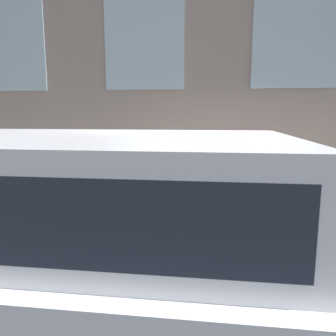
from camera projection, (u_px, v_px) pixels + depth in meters
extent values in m
plane|color=#2D2D30|center=(215.00, 275.00, 3.89)|extent=(80.00, 80.00, 0.00)
cube|color=#B2ADA3|center=(214.00, 232.00, 5.13)|extent=(2.54, 60.00, 0.14)
cube|color=#8C9EA8|center=(296.00, 36.00, 5.66)|extent=(0.03, 1.49, 1.76)
cube|color=#8C9EA8|center=(144.00, 41.00, 6.01)|extent=(0.03, 1.49, 1.76)
cube|color=#8C9EA8|center=(8.00, 45.00, 6.35)|extent=(0.03, 1.49, 1.76)
cylinder|color=red|center=(186.00, 241.00, 4.52)|extent=(0.28, 0.28, 0.04)
cylinder|color=red|center=(186.00, 219.00, 4.47)|extent=(0.21, 0.21, 0.69)
sphere|color=maroon|center=(187.00, 194.00, 4.41)|extent=(0.22, 0.22, 0.22)
cylinder|color=black|center=(187.00, 189.00, 4.40)|extent=(0.07, 0.07, 0.09)
cylinder|color=red|center=(198.00, 213.00, 4.44)|extent=(0.09, 0.10, 0.09)
cylinder|color=red|center=(175.00, 212.00, 4.48)|extent=(0.09, 0.10, 0.09)
cylinder|color=#726651|center=(151.00, 214.00, 4.97)|extent=(0.07, 0.07, 0.51)
cylinder|color=#726651|center=(152.00, 212.00, 5.07)|extent=(0.07, 0.07, 0.51)
cube|color=#72288C|center=(151.00, 185.00, 4.94)|extent=(0.14, 0.10, 0.38)
cylinder|color=#72288C|center=(150.00, 186.00, 4.85)|extent=(0.06, 0.06, 0.36)
cylinder|color=#72288C|center=(152.00, 183.00, 5.04)|extent=(0.06, 0.06, 0.36)
sphere|color=beige|center=(151.00, 167.00, 4.90)|extent=(0.17, 0.17, 0.17)
cylinder|color=black|center=(252.00, 270.00, 3.22)|extent=(0.24, 0.76, 0.76)
cube|color=silver|center=(61.00, 269.00, 2.48)|extent=(2.04, 4.96, 0.71)
cube|color=silver|center=(72.00, 181.00, 2.35)|extent=(1.80, 3.07, 0.65)
cube|color=#1E232D|center=(72.00, 181.00, 2.35)|extent=(1.81, 2.83, 0.42)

